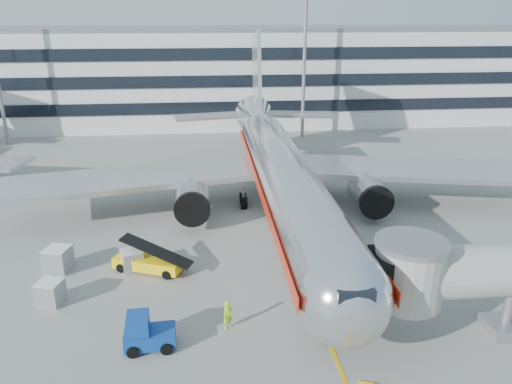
{
  "coord_description": "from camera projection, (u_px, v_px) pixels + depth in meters",
  "views": [
    {
      "loc": [
        -6.68,
        -31.31,
        17.77
      ],
      "look_at": [
        -2.71,
        6.8,
        4.0
      ],
      "focal_mm": 35.0,
      "sensor_mm": 36.0,
      "label": 1
    }
  ],
  "objects": [
    {
      "name": "belt_loader",
      "position": [
        149.0,
        261.0,
        36.34
      ],
      "size": [
        5.35,
        3.57,
        2.53
      ],
      "color": "yellow",
      "rests_on": "ground"
    },
    {
      "name": "ground",
      "position": [
        303.0,
        274.0,
        35.97
      ],
      "size": [
        180.0,
        180.0,
        0.0
      ],
      "primitive_type": "plane",
      "color": "gray",
      "rests_on": "ground"
    },
    {
      "name": "lead_in_line",
      "position": [
        282.0,
        220.0,
        45.33
      ],
      "size": [
        0.25,
        70.0,
        0.01
      ],
      "primitive_type": "cube",
      "color": "#E5AA0C",
      "rests_on": "ground"
    },
    {
      "name": "cargo_container_right",
      "position": [
        58.0,
        259.0,
        36.27
      ],
      "size": [
        2.04,
        2.04,
        1.78
      ],
      "color": "#A7AAAE",
      "rests_on": "ground"
    },
    {
      "name": "main_jet",
      "position": [
        280.0,
        170.0,
        45.51
      ],
      "size": [
        50.95,
        48.7,
        16.06
      ],
      "color": "silver",
      "rests_on": "ground"
    },
    {
      "name": "light_mast_centre",
      "position": [
        305.0,
        35.0,
        71.03
      ],
      "size": [
        2.4,
        1.2,
        25.45
      ],
      "color": "gray",
      "rests_on": "ground"
    },
    {
      "name": "cargo_container_front",
      "position": [
        50.0,
        292.0,
        32.18
      ],
      "size": [
        1.81,
        1.81,
        1.56
      ],
      "color": "#A7AAAE",
      "rests_on": "ground"
    },
    {
      "name": "terminal",
      "position": [
        241.0,
        73.0,
        87.57
      ],
      "size": [
        150.0,
        24.25,
        15.6
      ],
      "color": "silver",
      "rests_on": "ground"
    },
    {
      "name": "baggage_tug",
      "position": [
        146.0,
        333.0,
        27.83
      ],
      "size": [
        2.91,
        1.95,
        2.12
      ],
      "color": "navy",
      "rests_on": "ground"
    },
    {
      "name": "cargo_container_left",
      "position": [
        132.0,
        260.0,
        36.42
      ],
      "size": [
        1.87,
        1.87,
        1.54
      ],
      "color": "#A7AAAE",
      "rests_on": "ground"
    },
    {
      "name": "ramp_worker",
      "position": [
        228.0,
        315.0,
        29.57
      ],
      "size": [
        0.78,
        0.72,
        1.78
      ],
      "primitive_type": "imported",
      "rotation": [
        0.0,
        0.0,
        0.61
      ],
      "color": "#AEED19",
      "rests_on": "ground"
    }
  ]
}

